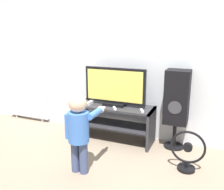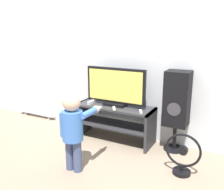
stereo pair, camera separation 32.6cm
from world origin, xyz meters
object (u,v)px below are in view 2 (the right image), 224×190
at_px(television, 115,87).
at_px(radiator, 36,98).
at_px(remote_secondary, 114,108).
at_px(game_console, 92,102).
at_px(remote_primary, 141,112).
at_px(child, 73,126).
at_px(floor_fan, 183,156).
at_px(speaker_tower, 177,100).

xyz_separation_m(television, radiator, (-1.84, 0.21, -0.46)).
bearing_deg(remote_secondary, game_console, 167.66).
xyz_separation_m(remote_primary, radiator, (-2.30, 0.34, -0.19)).
bearing_deg(remote_secondary, child, -96.82).
distance_m(child, floor_fan, 1.32).
relative_size(child, radiator, 1.09).
relative_size(remote_primary, speaker_tower, 0.12).
height_order(floor_fan, radiator, radiator).
xyz_separation_m(television, floor_fan, (1.14, -0.49, -0.60)).
height_order(remote_secondary, radiator, radiator).
relative_size(television, floor_fan, 1.85).
distance_m(television, remote_primary, 0.55).
relative_size(speaker_tower, radiator, 1.29).
distance_m(remote_primary, floor_fan, 0.83).
bearing_deg(radiator, speaker_tower, -2.57).
xyz_separation_m(television, remote_secondary, (0.07, -0.18, -0.27)).
bearing_deg(game_console, television, 12.18).
xyz_separation_m(remote_secondary, child, (-0.10, -0.83, 0.00)).
relative_size(remote_secondary, floor_fan, 0.25).
xyz_separation_m(remote_primary, child, (-0.49, -0.88, 0.00)).
bearing_deg(child, game_console, 110.19).
distance_m(television, game_console, 0.46).
bearing_deg(game_console, floor_fan, -15.23).
height_order(television, child, television).
bearing_deg(remote_secondary, speaker_tower, 17.82).
xyz_separation_m(remote_primary, floor_fan, (0.68, -0.36, -0.33)).
distance_m(remote_secondary, radiator, 1.96).
bearing_deg(floor_fan, game_console, 164.77).
bearing_deg(floor_fan, child, -156.04).
distance_m(television, floor_fan, 1.38).
bearing_deg(speaker_tower, game_console, -172.42).
bearing_deg(remote_primary, game_console, 176.56).
bearing_deg(game_console, remote_primary, -3.44).
bearing_deg(child, floor_fan, 23.96).
bearing_deg(remote_primary, floor_fan, -28.08).
xyz_separation_m(remote_primary, speaker_tower, (0.43, 0.22, 0.16)).
height_order(television, remote_primary, television).
bearing_deg(speaker_tower, remote_primary, -153.21).
height_order(speaker_tower, radiator, speaker_tower).
xyz_separation_m(game_console, floor_fan, (1.51, -0.41, -0.35)).
distance_m(television, radiator, 1.91).
distance_m(game_console, radiator, 1.51).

